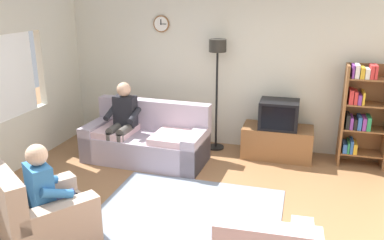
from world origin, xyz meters
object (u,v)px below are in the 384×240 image
(armchair_near_window, at_px, (44,218))
(person_in_left_armchair, at_px, (49,189))
(couch, at_px, (147,141))
(tv, at_px, (279,114))
(tv_stand, at_px, (277,142))
(bookshelf, at_px, (362,112))
(person_on_couch, at_px, (122,118))
(floor_lamp, at_px, (217,64))

(armchair_near_window, distance_m, person_in_left_armchair, 0.33)
(couch, xyz_separation_m, tv, (1.98, 0.65, 0.41))
(tv_stand, distance_m, person_in_left_armchair, 3.68)
(bookshelf, relative_size, person_in_left_armchair, 1.40)
(tv_stand, xyz_separation_m, tv, (0.00, -0.02, 0.47))
(tv_stand, bearing_deg, couch, -161.22)
(person_on_couch, bearing_deg, armchair_near_window, -86.01)
(person_in_left_armchair, bearing_deg, tv, 54.38)
(couch, distance_m, floor_lamp, 1.67)
(bookshelf, xyz_separation_m, person_on_couch, (-3.55, -0.85, -0.14))
(couch, xyz_separation_m, floor_lamp, (0.95, 0.77, 1.14))
(tv_stand, relative_size, tv, 1.83)
(floor_lamp, xyz_separation_m, person_on_couch, (-1.30, -0.88, -0.75))
(bookshelf, height_order, person_on_couch, bookshelf)
(tv_stand, distance_m, bookshelf, 1.35)
(bookshelf, bearing_deg, person_in_left_armchair, -137.56)
(floor_lamp, bearing_deg, tv, -6.82)
(tv, distance_m, floor_lamp, 1.27)
(person_in_left_armchair, bearing_deg, tv_stand, 54.61)
(floor_lamp, bearing_deg, bookshelf, -0.80)
(tv_stand, bearing_deg, bookshelf, 3.17)
(tv_stand, distance_m, armchair_near_window, 3.75)
(armchair_near_window, xyz_separation_m, person_on_couch, (-0.16, 2.27, 0.41))
(floor_lamp, bearing_deg, person_in_left_armchair, -109.44)
(couch, bearing_deg, armchair_near_window, -94.52)
(person_on_couch, bearing_deg, tv, 18.07)
(floor_lamp, distance_m, person_on_couch, 1.74)
(person_on_couch, xyz_separation_m, person_in_left_armchair, (0.21, -2.20, -0.09))
(couch, xyz_separation_m, tv_stand, (1.98, 0.67, -0.06))
(armchair_near_window, relative_size, person_on_couch, 0.95)
(person_in_left_armchair, bearing_deg, couch, 86.62)
(couch, height_order, person_in_left_armchair, person_in_left_armchair)
(tv_stand, bearing_deg, person_on_couch, -161.39)
(bookshelf, relative_size, armchair_near_window, 1.33)
(person_in_left_armchair, bearing_deg, floor_lamp, 70.56)
(floor_lamp, bearing_deg, armchair_near_window, -109.86)
(person_in_left_armchair, bearing_deg, person_on_couch, 95.46)
(tv, xyz_separation_m, bookshelf, (1.22, 0.09, 0.11))
(couch, distance_m, armchair_near_window, 2.39)
(bookshelf, bearing_deg, floor_lamp, 179.20)
(tv, relative_size, floor_lamp, 0.32)
(tv, height_order, armchair_near_window, tv)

